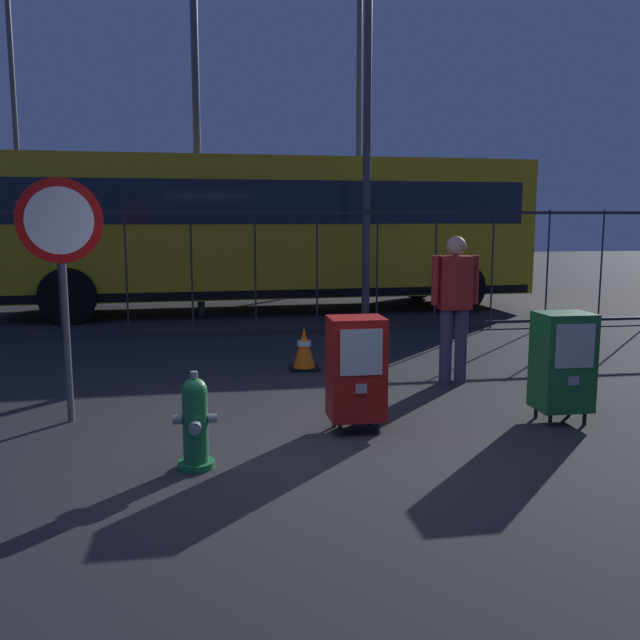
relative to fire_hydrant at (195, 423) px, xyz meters
name	(u,v)px	position (x,y,z in m)	size (l,w,h in m)	color
ground_plane	(307,453)	(0.88, 0.19, -0.35)	(60.00, 60.00, 0.00)	#262628
fire_hydrant	(195,423)	(0.00, 0.00, 0.00)	(0.33, 0.31, 0.75)	#1E7238
newspaper_box_primary	(563,361)	(3.32, 0.67, 0.22)	(0.48, 0.42, 1.02)	black
newspaper_box_secondary	(356,368)	(1.39, 0.70, 0.22)	(0.48, 0.42, 1.02)	black
stop_sign	(62,249)	(-1.17, 1.40, 1.25)	(0.71, 0.31, 2.23)	#4C4F54
pedestrian	(455,301)	(2.86, 2.29, 0.60)	(0.55, 0.22, 1.67)	#382D51
traffic_cone	(304,349)	(1.28, 3.26, -0.09)	(0.36, 0.36, 0.53)	black
fence_barrier	(255,271)	(0.88, 5.97, 0.67)	(18.03, 0.04, 2.00)	#2D2D33
bus_near	(266,226)	(1.30, 8.97, 1.36)	(10.60, 3.13, 3.00)	gold
street_light_near_left	(359,102)	(4.14, 13.19, 4.51)	(0.32, 0.32, 8.55)	#4C4F54
street_light_near_right	(196,114)	(-0.01, 8.36, 3.41)	(0.32, 0.32, 6.43)	#4C4F54
street_light_far_left	(367,89)	(2.91, 6.95, 3.70)	(0.32, 0.32, 6.99)	#4C4F54
street_light_far_right	(14,107)	(-4.88, 15.12, 4.44)	(0.32, 0.32, 8.43)	#4C4F54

